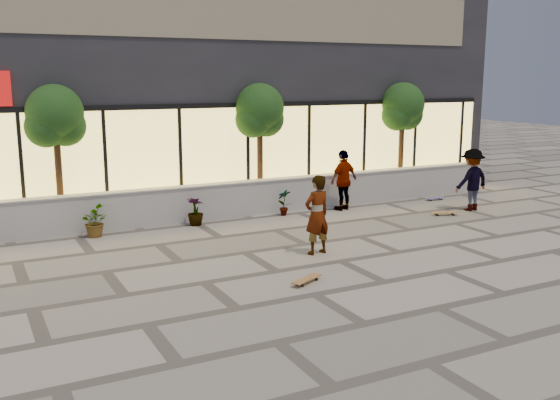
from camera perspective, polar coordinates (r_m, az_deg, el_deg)
name	(u,v)px	position (r m, az deg, el deg)	size (l,w,h in m)	color
ground	(315,295)	(12.09, 3.22, -8.63)	(80.00, 80.00, 0.00)	gray
planter_wall	(192,203)	(18.12, -8.03, -0.29)	(22.00, 0.42, 1.04)	#B8B6AF
retail_building	(137,73)	(23.02, -12.90, 11.29)	(24.00, 9.17, 8.50)	black
shrub_c	(93,222)	(16.90, -16.71, -1.90)	(0.73, 0.63, 0.81)	#133D17
shrub_d	(196,211)	(17.60, -7.73, -1.02)	(0.45, 0.45, 0.81)	#133D17
shrub_e	(284,202)	(18.69, 0.38, -0.20)	(0.43, 0.29, 0.81)	#133D17
tree_midwest	(55,120)	(17.67, -19.87, 6.93)	(1.60, 1.50, 3.92)	#4E311B
tree_mideast	(260,114)	(19.39, -1.87, 7.90)	(1.60, 1.50, 3.92)	#4E311B
tree_east	(403,109)	(22.30, 11.14, 8.13)	(1.60, 1.50, 3.92)	#4E311B
skater_center	(317,215)	(14.55, 3.40, -1.36)	(0.68, 0.45, 1.88)	silver
skater_right_near	(344,180)	(19.47, 5.84, 1.82)	(1.11, 0.46, 1.89)	white
skater_right_far	(472,180)	(20.24, 17.13, 1.79)	(1.24, 0.72, 1.93)	maroon
skateboard_center	(307,279)	(12.69, 2.45, -7.25)	(0.83, 0.55, 0.10)	brown
skateboard_right_near	(445,213)	(19.40, 14.83, -1.14)	(0.82, 0.48, 0.10)	brown
skateboard_right_far	(435,198)	(21.71, 14.00, 0.17)	(0.71, 0.19, 0.09)	#5D4F90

